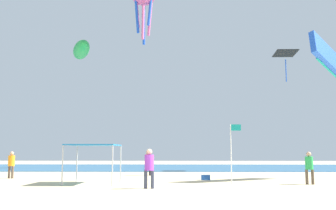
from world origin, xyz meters
The scene contains 12 objects.
ground centered at (0.00, 0.00, -0.05)m, with size 110.00×110.00×0.10m, color beige.
ocean_strip centered at (0.00, 25.63, 0.01)m, with size 110.00×19.03×0.03m, color #28608C.
canopy_tent centered at (-4.21, 4.12, 2.07)m, with size 2.72×2.93×2.18m.
person_near_tent centered at (-10.65, 8.06, 1.05)m, with size 0.44×0.43×1.79m.
person_central centered at (-0.84, 1.32, 1.12)m, with size 0.51×0.46×1.92m.
person_rightmost centered at (-1.69, 11.36, 1.08)m, with size 0.49×0.44×1.84m.
person_far_shore centered at (7.78, 3.83, 1.04)m, with size 0.47×0.42×1.78m.
banner_flag centered at (3.61, 3.92, 2.01)m, with size 0.61×0.06×3.30m.
cooler_box centered at (2.33, 6.99, 0.18)m, with size 0.57×0.37×0.35m.
kite_inflatable_green centered at (-11.05, 26.64, 14.04)m, with size 4.00×6.48×2.25m.
kite_parafoil_blue centered at (11.01, 7.58, 7.69)m, with size 4.30×4.30×3.49m.
kite_diamond_black centered at (11.15, 18.74, 11.18)m, with size 2.10×2.10×2.96m.
Camera 1 is at (0.52, -17.08, 1.79)m, focal length 39.89 mm.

